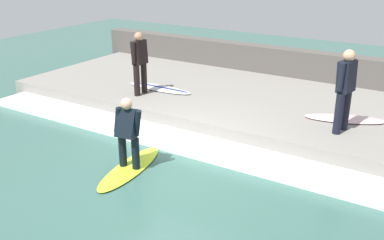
{
  "coord_description": "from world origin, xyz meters",
  "views": [
    {
      "loc": [
        -6.46,
        -4.44,
        3.91
      ],
      "look_at": [
        0.65,
        0.0,
        0.7
      ],
      "focal_mm": 42.0,
      "sensor_mm": 36.0,
      "label": 1
    }
  ],
  "objects_px": {
    "surfboard_waiting_far": "(345,119)",
    "surfboard_waiting_near": "(159,88)",
    "surfer_waiting_far": "(345,87)",
    "surfer_waiting_near": "(140,60)",
    "surfer_riding": "(128,130)",
    "surfboard_riding": "(130,168)"
  },
  "relations": [
    {
      "from": "surfboard_riding",
      "to": "surfer_waiting_far",
      "type": "bearing_deg",
      "value": -47.15
    },
    {
      "from": "surfer_riding",
      "to": "surfer_waiting_near",
      "type": "bearing_deg",
      "value": 34.12
    },
    {
      "from": "surfer_waiting_far",
      "to": "surfboard_waiting_far",
      "type": "distance_m",
      "value": 1.15
    },
    {
      "from": "surfer_waiting_near",
      "to": "surfer_waiting_far",
      "type": "height_order",
      "value": "surfer_waiting_far"
    },
    {
      "from": "surfer_waiting_far",
      "to": "surfer_riding",
      "type": "bearing_deg",
      "value": 132.85
    },
    {
      "from": "surfer_riding",
      "to": "surfboard_waiting_near",
      "type": "distance_m",
      "value": 3.73
    },
    {
      "from": "surfboard_riding",
      "to": "surfboard_waiting_near",
      "type": "relative_size",
      "value": 1.07
    },
    {
      "from": "surfboard_riding",
      "to": "surfer_waiting_near",
      "type": "height_order",
      "value": "surfer_waiting_near"
    },
    {
      "from": "surfboard_riding",
      "to": "surfboard_waiting_far",
      "type": "bearing_deg",
      "value": -40.22
    },
    {
      "from": "surfer_waiting_far",
      "to": "surfboard_waiting_near",
      "type": "bearing_deg",
      "value": 84.9
    },
    {
      "from": "surfer_riding",
      "to": "surfer_waiting_near",
      "type": "distance_m",
      "value": 3.32
    },
    {
      "from": "surfer_riding",
      "to": "surfboard_waiting_near",
      "type": "xyz_separation_m",
      "value": [
        3.31,
        1.69,
        -0.33
      ]
    },
    {
      "from": "surfboard_waiting_near",
      "to": "surfboard_riding",
      "type": "bearing_deg",
      "value": -152.9
    },
    {
      "from": "surfer_waiting_far",
      "to": "surfboard_waiting_far",
      "type": "xyz_separation_m",
      "value": [
        0.7,
        0.08,
        -0.91
      ]
    },
    {
      "from": "surfer_waiting_far",
      "to": "surfer_waiting_near",
      "type": "bearing_deg",
      "value": 91.93
    },
    {
      "from": "surfboard_waiting_far",
      "to": "surfboard_waiting_near",
      "type": "bearing_deg",
      "value": 93.32
    },
    {
      "from": "surfboard_waiting_near",
      "to": "surfboard_waiting_far",
      "type": "bearing_deg",
      "value": -86.68
    },
    {
      "from": "surfer_riding",
      "to": "surfboard_waiting_near",
      "type": "relative_size",
      "value": 0.7
    },
    {
      "from": "surfboard_riding",
      "to": "surfer_waiting_far",
      "type": "xyz_separation_m",
      "value": [
        2.88,
        -3.11,
        1.36
      ]
    },
    {
      "from": "surfer_waiting_far",
      "to": "surfboard_waiting_far",
      "type": "bearing_deg",
      "value": 6.13
    },
    {
      "from": "surfer_riding",
      "to": "surfboard_waiting_far",
      "type": "distance_m",
      "value": 4.71
    },
    {
      "from": "surfboard_riding",
      "to": "surfer_riding",
      "type": "relative_size",
      "value": 1.52
    }
  ]
}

